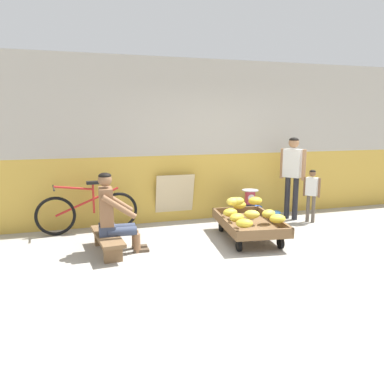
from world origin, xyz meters
The scene contains 13 objects.
ground_plane centered at (0.00, 0.00, 0.00)m, with size 80.00×80.00×0.00m, color #A39E93.
back_wall centered at (0.00, 2.65, 1.46)m, with size 16.00×0.30×2.91m.
banana_cart centered at (0.15, 1.05, 0.24)m, with size 1.02×1.54×0.36m.
banana_pile centered at (0.12, 1.07, 0.46)m, with size 0.89×1.33×0.26m.
low_bench centered at (-2.02, 1.08, 0.20)m, with size 0.40×1.12×0.27m.
vendor_seated centered at (-1.93, 1.08, 0.57)m, with size 0.69×0.49×1.14m.
plastic_crate centered at (0.64, 2.05, 0.15)m, with size 0.36×0.28×0.30m.
weighing_scale centered at (0.64, 2.04, 0.45)m, with size 0.30×0.30×0.29m.
bicycle_near_left centered at (-2.23, 2.22, 0.35)m, with size 1.66×0.48×0.86m.
sign_board centered at (-0.68, 2.45, 0.44)m, with size 0.70×0.23×0.88m.
customer_adult centered at (1.46, 1.97, 0.95)m, with size 0.35×0.41×1.53m.
customer_child centered at (1.68, 1.67, 0.60)m, with size 0.23×0.24×0.96m.
shopping_bag centered at (0.97, 1.72, 0.12)m, with size 0.18×0.12×0.24m, color #3370B7.
Camera 1 is at (-2.45, -4.24, 1.85)m, focal length 36.17 mm.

